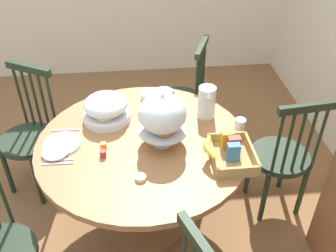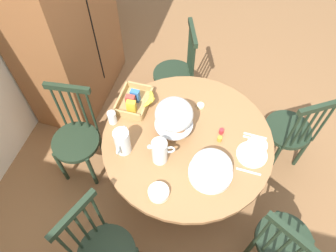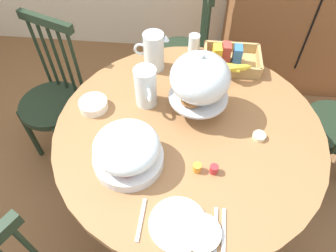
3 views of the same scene
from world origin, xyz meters
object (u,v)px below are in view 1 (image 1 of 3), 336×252
at_px(windsor_chair_near_window, 282,158).
at_px(cereal_bowl, 151,95).
at_px(windsor_chair_by_cabinet, 183,101).
at_px(cereal_basket, 229,152).
at_px(butter_dish, 141,178).
at_px(china_plate_small, 55,152).
at_px(orange_juice_pitcher, 164,106).
at_px(drinking_glass, 240,127).
at_px(dining_table, 144,166).
at_px(china_plate_large, 62,144).
at_px(fruit_platter_covered, 106,108).
at_px(windsor_chair_facing_door, 30,138).
at_px(milk_pitcher, 207,104).
at_px(pastry_stand_with_dome, 162,115).

height_order(windsor_chair_near_window, cereal_bowl, windsor_chair_near_window).
distance_m(windsor_chair_by_cabinet, cereal_basket, 1.12).
relative_size(windsor_chair_by_cabinet, butter_dish, 16.25).
distance_m(windsor_chair_by_cabinet, china_plate_small, 1.31).
xyz_separation_m(orange_juice_pitcher, butter_dish, (0.54, -0.17, -0.08)).
xyz_separation_m(drinking_glass, butter_dish, (0.33, -0.61, -0.04)).
height_order(dining_table, drinking_glass, drinking_glass).
bearing_deg(cereal_bowl, china_plate_large, -50.24).
distance_m(fruit_platter_covered, china_plate_small, 0.43).
xyz_separation_m(windsor_chair_facing_door, china_plate_small, (0.55, 0.30, 0.30)).
height_order(dining_table, cereal_bowl, cereal_bowl).
xyz_separation_m(china_plate_small, butter_dish, (0.25, 0.47, -0.01)).
relative_size(dining_table, china_plate_small, 8.45).
bearing_deg(cereal_basket, windsor_chair_near_window, 121.13).
height_order(windsor_chair_facing_door, drinking_glass, windsor_chair_facing_door).
bearing_deg(butter_dish, windsor_chair_by_cabinet, 161.76).
bearing_deg(fruit_platter_covered, windsor_chair_near_window, 81.69).
height_order(dining_table, cereal_basket, cereal_basket).
distance_m(fruit_platter_covered, milk_pitcher, 0.64).
distance_m(fruit_platter_covered, butter_dish, 0.60).
height_order(windsor_chair_by_cabinet, milk_pitcher, windsor_chair_by_cabinet).
bearing_deg(china_plate_large, china_plate_small, -17.39).
xyz_separation_m(windsor_chair_near_window, milk_pitcher, (-0.14, -0.51, 0.38)).
relative_size(windsor_chair_facing_door, cereal_bowl, 6.96).
bearing_deg(dining_table, china_plate_large, -91.88).
xyz_separation_m(dining_table, windsor_chair_near_window, (-0.08, 0.93, -0.09)).
bearing_deg(windsor_chair_by_cabinet, drinking_glass, 14.64).
height_order(cereal_bowl, butter_dish, cereal_bowl).
bearing_deg(butter_dish, drinking_glass, 118.14).
bearing_deg(butter_dish, china_plate_small, -117.83).
bearing_deg(drinking_glass, cereal_basket, -28.81).
bearing_deg(china_plate_small, pastry_stand_with_dome, 93.64).
bearing_deg(orange_juice_pitcher, fruit_platter_covered, -93.84).
xyz_separation_m(dining_table, pastry_stand_with_dome, (0.03, 0.12, 0.40)).
height_order(windsor_chair_near_window, china_plate_small, windsor_chair_near_window).
relative_size(orange_juice_pitcher, drinking_glass, 1.88).
bearing_deg(orange_juice_pitcher, cereal_bowl, -165.49).
height_order(fruit_platter_covered, china_plate_large, fruit_platter_covered).
xyz_separation_m(fruit_platter_covered, china_plate_large, (0.23, -0.26, -0.08)).
distance_m(china_plate_small, cereal_bowl, 0.80).
height_order(windsor_chair_by_cabinet, cereal_bowl, windsor_chair_by_cabinet).
xyz_separation_m(windsor_chair_by_cabinet, orange_juice_pitcher, (0.64, -0.22, 0.38)).
height_order(windsor_chair_near_window, cereal_basket, windsor_chair_near_window).
bearing_deg(drinking_glass, windsor_chair_near_window, 101.59).
relative_size(dining_table, windsor_chair_by_cabinet, 1.30).
bearing_deg(cereal_bowl, pastry_stand_with_dome, 3.89).
bearing_deg(windsor_chair_facing_door, cereal_basket, 61.92).
distance_m(cereal_basket, drinking_glass, 0.24).
bearing_deg(dining_table, cereal_basket, 67.05).
bearing_deg(pastry_stand_with_dome, butter_dish, -26.30).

